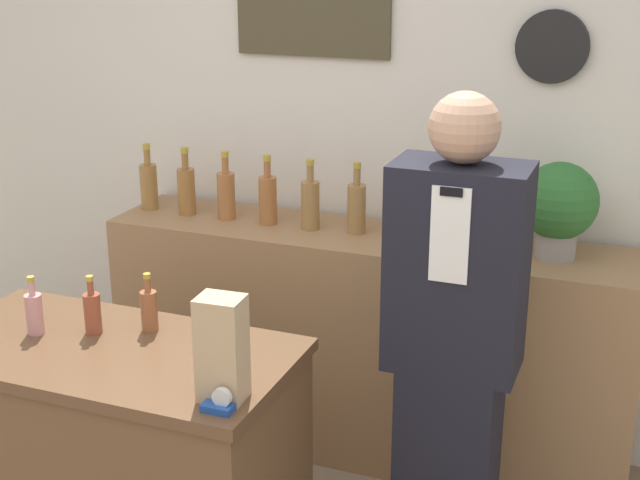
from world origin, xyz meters
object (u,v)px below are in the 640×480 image
at_px(potted_plant, 559,205).
at_px(tape_dispenser, 220,404).
at_px(shopkeeper, 453,349).
at_px(paper_bag, 222,349).

bearing_deg(potted_plant, tape_dispenser, -117.55).
relative_size(shopkeeper, potted_plant, 4.61).
distance_m(shopkeeper, tape_dispenser, 0.89).
distance_m(shopkeeper, potted_plant, 0.79).
height_order(shopkeeper, potted_plant, shopkeeper).
xyz_separation_m(shopkeeper, tape_dispenser, (-0.50, -0.73, 0.07)).
height_order(paper_bag, tape_dispenser, paper_bag).
xyz_separation_m(potted_plant, tape_dispenser, (-0.73, -1.40, -0.28)).
bearing_deg(tape_dispenser, paper_bag, 109.03).
bearing_deg(shopkeeper, potted_plant, 70.78).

